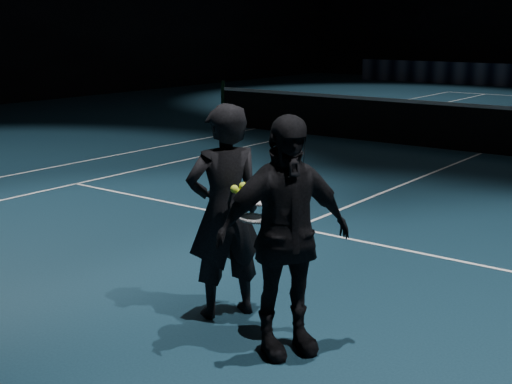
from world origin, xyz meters
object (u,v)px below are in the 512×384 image
at_px(tennis_balls, 241,191).
at_px(racket_upper, 255,200).
at_px(player_b, 284,237).
at_px(racket_lower, 254,218).
at_px(player_a, 224,212).

bearing_deg(tennis_balls, racket_upper, -5.91).
relative_size(player_b, racket_upper, 2.67).
bearing_deg(tennis_balls, racket_lower, -20.95).
bearing_deg(player_b, racket_lower, 101.77).
relative_size(player_a, player_b, 1.00).
bearing_deg(racket_upper, player_a, -178.29).
distance_m(player_a, tennis_balls, 0.34).
bearing_deg(tennis_balls, player_b, -19.96).
xyz_separation_m(player_a, racket_upper, (0.39, -0.10, 0.18)).
xyz_separation_m(player_a, racket_lower, (0.42, -0.15, 0.05)).
xyz_separation_m(player_b, racket_lower, (-0.38, 0.13, 0.05)).
distance_m(racket_lower, racket_upper, 0.15).
relative_size(player_b, racket_lower, 2.67).
xyz_separation_m(racket_upper, tennis_balls, (-0.15, 0.02, 0.05)).
height_order(racket_upper, tennis_balls, tennis_balls).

